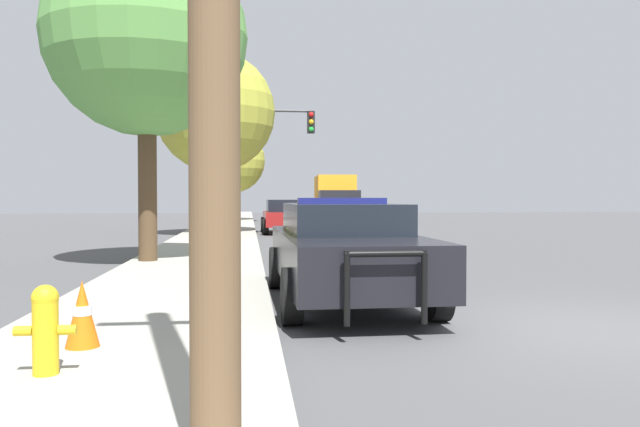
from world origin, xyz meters
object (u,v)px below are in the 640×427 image
(fire_hydrant, at_px, (45,327))
(car_background_midblock, at_px, (285,216))
(police_car, at_px, (344,249))
(tree_sidewalk_far, at_px, (233,161))
(car_background_distant, at_px, (302,210))
(tree_sidewalk_near, at_px, (146,37))
(car_background_oncoming, at_px, (355,212))
(traffic_light, at_px, (261,144))
(traffic_cone, at_px, (82,314))
(box_truck, at_px, (335,197))
(tree_sidewalk_mid, at_px, (215,112))

(fire_hydrant, bearing_deg, car_background_midblock, 81.65)
(police_car, height_order, tree_sidewalk_far, tree_sidewalk_far)
(car_background_distant, bearing_deg, fire_hydrant, -96.73)
(car_background_midblock, bearing_deg, tree_sidewalk_near, -107.34)
(fire_hydrant, distance_m, car_background_oncoming, 32.19)
(traffic_light, height_order, car_background_midblock, traffic_light)
(police_car, bearing_deg, traffic_cone, 44.59)
(police_car, height_order, box_truck, box_truck)
(traffic_light, relative_size, tree_sidewalk_far, 0.88)
(traffic_cone, bearing_deg, box_truck, 78.16)
(traffic_light, distance_m, car_background_oncoming, 12.84)
(tree_sidewalk_near, xyz_separation_m, tree_sidewalk_far, (1.29, 25.27, -1.31))
(police_car, height_order, tree_sidewalk_mid, tree_sidewalk_mid)
(car_background_distant, distance_m, traffic_cone, 35.61)
(car_background_midblock, distance_m, tree_sidewalk_far, 13.25)
(traffic_cone, bearing_deg, fire_hydrant, -93.21)
(car_background_oncoming, bearing_deg, tree_sidewalk_far, -20.40)
(car_background_distant, xyz_separation_m, tree_sidewalk_near, (-5.83, -26.98, 4.45))
(tree_sidewalk_mid, height_order, tree_sidewalk_far, tree_sidewalk_mid)
(car_background_distant, bearing_deg, tree_sidewalk_mid, -105.71)
(car_background_midblock, distance_m, car_background_oncoming, 10.51)
(car_background_distant, bearing_deg, car_background_oncoming, -59.69)
(car_background_midblock, distance_m, tree_sidewalk_near, 13.91)
(police_car, distance_m, traffic_cone, 4.29)
(traffic_cone, bearing_deg, traffic_light, 83.81)
(traffic_light, height_order, tree_sidewalk_near, tree_sidewalk_near)
(car_background_distant, relative_size, traffic_cone, 6.48)
(fire_hydrant, relative_size, tree_sidewalk_near, 0.10)
(fire_hydrant, height_order, tree_sidewalk_near, tree_sidewalk_near)
(car_background_midblock, height_order, car_background_oncoming, car_background_midblock)
(traffic_cone, bearing_deg, car_background_oncoming, 75.40)
(fire_hydrant, height_order, tree_sidewalk_far, tree_sidewalk_far)
(traffic_light, bearing_deg, box_truck, 71.51)
(car_background_oncoming, relative_size, traffic_cone, 7.07)
(traffic_light, height_order, traffic_cone, traffic_light)
(car_background_oncoming, distance_m, traffic_cone, 31.28)
(car_background_distant, xyz_separation_m, traffic_cone, (-5.15, -35.23, -0.26))
(car_background_distant, distance_m, tree_sidewalk_mid, 17.11)
(fire_hydrant, xyz_separation_m, traffic_cone, (0.05, 0.92, -0.07))
(box_truck, bearing_deg, car_background_midblock, 76.81)
(car_background_distant, distance_m, box_truck, 2.36)
(traffic_light, height_order, tree_sidewalk_mid, tree_sidewalk_mid)
(police_car, bearing_deg, tree_sidewalk_mid, -81.26)
(traffic_light, bearing_deg, car_background_oncoming, 62.30)
(fire_hydrant, distance_m, tree_sidewalk_mid, 20.81)
(traffic_light, relative_size, tree_sidewalk_mid, 0.70)
(car_background_distant, xyz_separation_m, tree_sidewalk_far, (-4.54, -1.72, 3.14))
(car_background_oncoming, distance_m, car_background_distant, 5.66)
(box_truck, bearing_deg, traffic_cone, 81.54)
(tree_sidewalk_near, relative_size, traffic_cone, 11.43)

